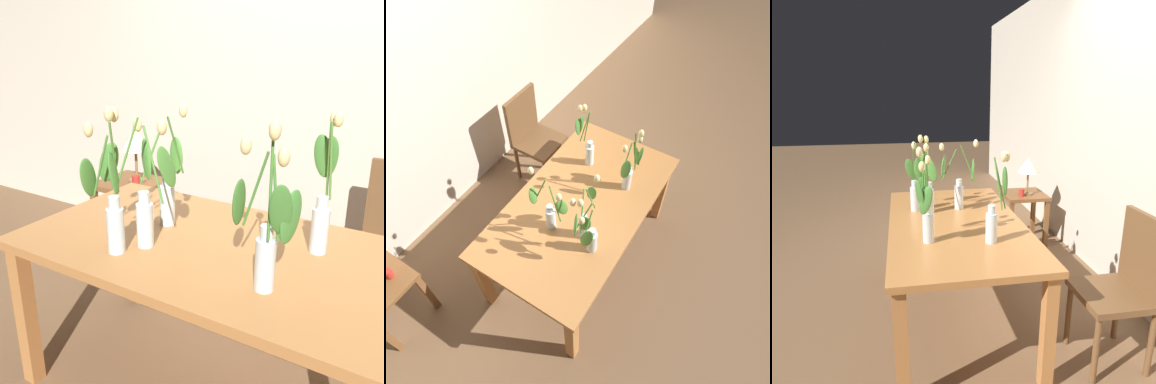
% 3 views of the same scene
% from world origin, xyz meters
% --- Properties ---
extents(ground_plane, '(18.00, 18.00, 0.00)m').
position_xyz_m(ground_plane, '(0.00, 0.00, 0.00)').
color(ground_plane, brown).
extents(room_wall_rear, '(9.00, 0.10, 2.70)m').
position_xyz_m(room_wall_rear, '(0.00, 1.41, 1.35)').
color(room_wall_rear, beige).
rests_on(room_wall_rear, ground).
extents(dining_table, '(1.60, 0.90, 0.74)m').
position_xyz_m(dining_table, '(0.00, 0.00, 0.65)').
color(dining_table, '#B7753D').
rests_on(dining_table, ground).
extents(tulip_vase_0, '(0.12, 0.14, 0.54)m').
position_xyz_m(tulip_vase_0, '(0.38, 0.18, 0.93)').
color(tulip_vase_0, silver).
rests_on(tulip_vase_0, dining_table).
extents(tulip_vase_1, '(0.23, 0.13, 0.57)m').
position_xyz_m(tulip_vase_1, '(0.32, -0.22, 0.94)').
color(tulip_vase_1, silver).
rests_on(tulip_vase_1, dining_table).
extents(tulip_vase_2, '(0.17, 0.19, 0.55)m').
position_xyz_m(tulip_vase_2, '(-0.31, -0.25, 0.92)').
color(tulip_vase_2, silver).
rests_on(tulip_vase_2, dining_table).
extents(tulip_vase_3, '(0.11, 0.29, 0.52)m').
position_xyz_m(tulip_vase_3, '(-0.28, 0.07, 0.92)').
color(tulip_vase_3, silver).
rests_on(tulip_vase_3, dining_table).
extents(tulip_vase_4, '(0.27, 0.18, 0.56)m').
position_xyz_m(tulip_vase_4, '(-0.22, -0.17, 0.92)').
color(tulip_vase_4, silver).
rests_on(tulip_vase_4, dining_table).
extents(dining_chair, '(0.40, 0.40, 0.93)m').
position_xyz_m(dining_chair, '(0.60, 0.91, 0.52)').
color(dining_chair, brown).
rests_on(dining_chair, ground).
extents(side_table, '(0.44, 0.44, 0.55)m').
position_xyz_m(side_table, '(-1.21, 0.92, 0.43)').
color(side_table, brown).
rests_on(side_table, ground).
extents(table_lamp, '(0.22, 0.22, 0.40)m').
position_xyz_m(table_lamp, '(-1.16, 0.94, 0.86)').
color(table_lamp, olive).
rests_on(table_lamp, side_table).
extents(pillar_candle, '(0.06, 0.06, 0.07)m').
position_xyz_m(pillar_candle, '(-1.11, 0.86, 0.59)').
color(pillar_candle, '#B72D23').
rests_on(pillar_candle, side_table).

